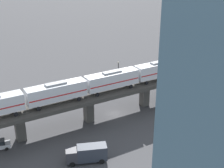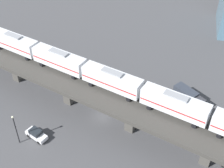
# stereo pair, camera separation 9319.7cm
# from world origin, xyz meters

# --- Properties ---
(ground_plane) EXTENTS (400.00, 400.00, 0.00)m
(ground_plane) POSITION_xyz_m (0.00, 0.00, 0.00)
(ground_plane) COLOR #424244
(elevated_viaduct) EXTENTS (36.20, 90.14, 6.73)m
(elevated_viaduct) POSITION_xyz_m (-0.05, -0.15, 5.80)
(elevated_viaduct) COLOR #393733
(elevated_viaduct) RESTS_ON ground
(subway_train) EXTENTS (21.80, 60.25, 4.45)m
(subway_train) POSITION_xyz_m (-0.91, 1.75, 9.27)
(subway_train) COLOR silver
(subway_train) RESTS_ON elevated_viaduct
(street_car_white) EXTENTS (3.37, 4.75, 1.89)m
(street_car_white) POSITION_xyz_m (8.39, -10.73, 0.94)
(street_car_white) COLOR silver
(street_car_white) RESTS_ON ground
(street_car_blue) EXTENTS (3.48, 4.75, 1.89)m
(street_car_blue) POSITION_xyz_m (8.42, -23.99, 0.94)
(street_car_blue) COLOR #233D93
(street_car_blue) RESTS_ON ground
(delivery_truck) EXTENTS (6.24, 7.04, 3.20)m
(delivery_truck) POSITION_xyz_m (-8.34, 16.65, 1.76)
(delivery_truck) COLOR #333338
(delivery_truck) RESTS_ON ground
(street_lamp) EXTENTS (0.44, 0.44, 6.94)m
(street_lamp) POSITION_xyz_m (10.28, -13.38, 4.11)
(street_lamp) COLOR black
(street_lamp) RESTS_ON ground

